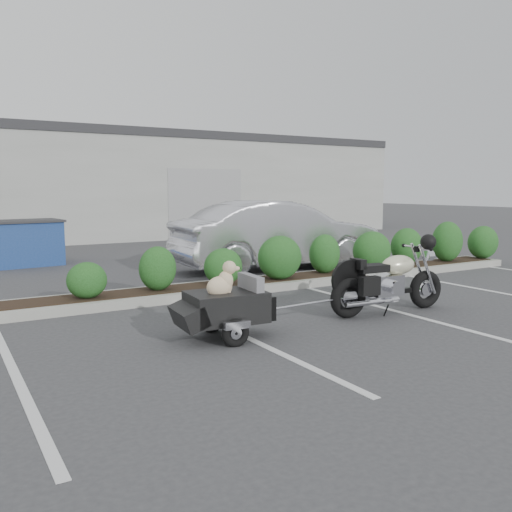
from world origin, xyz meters
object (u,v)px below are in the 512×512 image
motorcycle (389,282)px  pet_trailer (225,306)px  dumpster (25,243)px  sedan (278,235)px

motorcycle → pet_trailer: motorcycle is taller
pet_trailer → dumpster: (-1.18, 8.27, 0.14)m
motorcycle → sedan: (0.98, 4.58, 0.32)m
pet_trailer → motorcycle: bearing=3.7°
motorcycle → sedan: 4.70m
pet_trailer → dumpster: bearing=102.3°
motorcycle → dumpster: 9.19m
sedan → dumpster: sedan is taller
motorcycle → dumpster: motorcycle is taller
pet_trailer → sedan: size_ratio=0.35×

